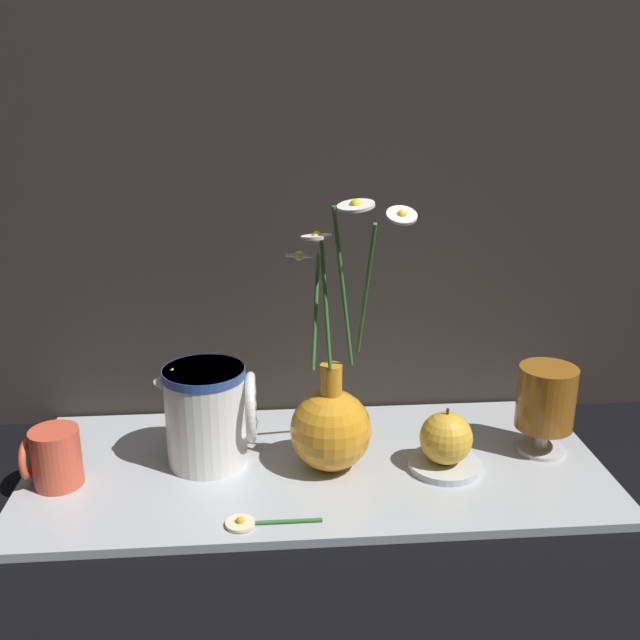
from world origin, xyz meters
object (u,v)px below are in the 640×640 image
ceramic_pitcher (208,412)px  tea_glass (546,400)px  vase_with_flowers (331,422)px  yellow_mug (54,457)px  orange_fruit (446,438)px

ceramic_pitcher → tea_glass: (0.48, -0.01, 0.00)m
vase_with_flowers → yellow_mug: (-0.37, -0.02, -0.03)m
yellow_mug → ceramic_pitcher: ceramic_pitcher is taller
yellow_mug → ceramic_pitcher: (0.20, 0.05, 0.04)m
vase_with_flowers → ceramic_pitcher: bearing=170.3°
vase_with_flowers → tea_glass: vase_with_flowers is taller
ceramic_pitcher → orange_fruit: 0.33m
vase_with_flowers → yellow_mug: vase_with_flowers is taller
vase_with_flowers → ceramic_pitcher: 0.17m
ceramic_pitcher → orange_fruit: bearing=-8.0°
yellow_mug → tea_glass: size_ratio=0.61×
vase_with_flowers → ceramic_pitcher: vase_with_flowers is taller
ceramic_pitcher → yellow_mug: bearing=-167.3°
vase_with_flowers → tea_glass: 0.31m
ceramic_pitcher → tea_glass: ceramic_pitcher is taller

